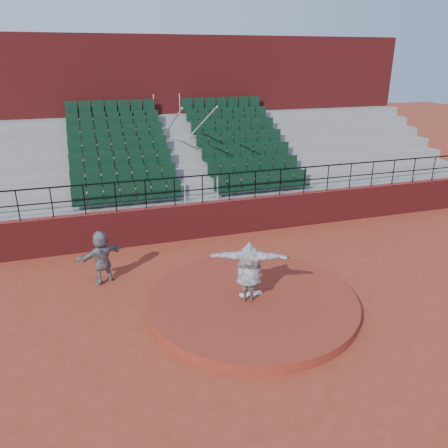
# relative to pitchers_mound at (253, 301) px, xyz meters

# --- Properties ---
(ground) EXTENTS (90.00, 90.00, 0.00)m
(ground) POSITION_rel_pitchers_mound_xyz_m (0.00, 0.00, -0.12)
(ground) COLOR maroon
(ground) RESTS_ON ground
(pitchers_mound) EXTENTS (5.50, 5.50, 0.25)m
(pitchers_mound) POSITION_rel_pitchers_mound_xyz_m (0.00, 0.00, 0.00)
(pitchers_mound) COLOR maroon
(pitchers_mound) RESTS_ON ground
(pitching_rubber) EXTENTS (0.60, 0.15, 0.03)m
(pitching_rubber) POSITION_rel_pitchers_mound_xyz_m (0.00, 0.15, 0.14)
(pitching_rubber) COLOR white
(pitching_rubber) RESTS_ON pitchers_mound
(boundary_wall) EXTENTS (24.00, 0.30, 1.30)m
(boundary_wall) POSITION_rel_pitchers_mound_xyz_m (0.00, 5.00, 0.53)
(boundary_wall) COLOR maroon
(boundary_wall) RESTS_ON ground
(wall_railing) EXTENTS (24.04, 0.05, 1.03)m
(wall_railing) POSITION_rel_pitchers_mound_xyz_m (0.00, 5.00, 1.90)
(wall_railing) COLOR black
(wall_railing) RESTS_ON boundary_wall
(seating_deck) EXTENTS (24.00, 5.97, 4.63)m
(seating_deck) POSITION_rel_pitchers_mound_xyz_m (0.00, 8.64, 1.33)
(seating_deck) COLOR gray
(seating_deck) RESTS_ON ground
(press_box_facade) EXTENTS (24.00, 3.00, 7.10)m
(press_box_facade) POSITION_rel_pitchers_mound_xyz_m (0.00, 12.60, 3.43)
(press_box_facade) COLOR maroon
(press_box_facade) RESTS_ON ground
(pitcher) EXTENTS (2.08, 1.25, 1.64)m
(pitcher) POSITION_rel_pitchers_mound_xyz_m (-0.16, -0.08, 0.95)
(pitcher) COLOR black
(pitcher) RESTS_ON pitchers_mound
(fielder) EXTENTS (1.53, 1.03, 1.59)m
(fielder) POSITION_rel_pitchers_mound_xyz_m (-3.67, 2.55, 0.67)
(fielder) COLOR black
(fielder) RESTS_ON ground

